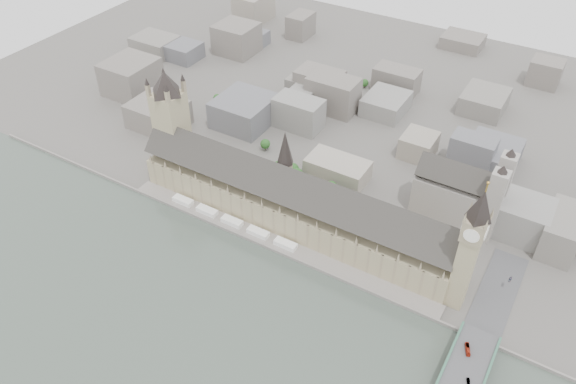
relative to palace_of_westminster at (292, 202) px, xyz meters
The scene contains 14 objects.
ground 30.06m from the palace_of_westminster, 90.00° to the right, with size 900.00×900.00×0.00m, color #595651.
embankment_wall 40.67m from the palace_of_westminster, 90.00° to the right, with size 600.00×1.50×3.00m, color gray.
river_terrace 34.80m from the palace_of_westminster, 90.00° to the right, with size 270.00×15.00×2.00m, color gray.
terrace_tents 51.60m from the palace_of_westminster, 146.28° to the right, with size 118.00×7.00×4.00m.
palace_of_westminster is the anchor object (origin of this frame).
elizabeth_tower 142.94m from the palace_of_westminster, ahead, with size 17.00×17.00×107.50m.
victoria_tower 126.41m from the palace_of_westminster, behind, with size 30.00×30.00×100.00m.
central_tower 37.14m from the palace_of_westminster, 147.79° to the left, with size 13.00×13.00×48.00m.
westminster_abbey 134.09m from the palace_of_westminster, 34.17° to the left, with size 68.00×36.00×64.00m.
city_skyline_inland 225.33m from the palace_of_westminster, 90.00° to the left, with size 720.00×360.00×38.00m, color gray, non-canonical shape.
park_trees 44.22m from the palace_of_westminster, 103.94° to the left, with size 110.00×30.00×15.00m, color #1E4A1A, non-canonical shape.
red_bus_north 167.83m from the palace_of_westminster, 18.79° to the right, with size 2.26×9.65×2.69m, color #B32A14.
car_silver 182.08m from the palace_of_westminster, 24.39° to the right, with size 1.59×4.57×1.51m, color gray.
car_approach 168.30m from the palace_of_westminster, ahead, with size 1.81×4.45×1.29m, color gray.
Camera 1 is at (167.91, -267.61, 309.09)m, focal length 35.00 mm.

